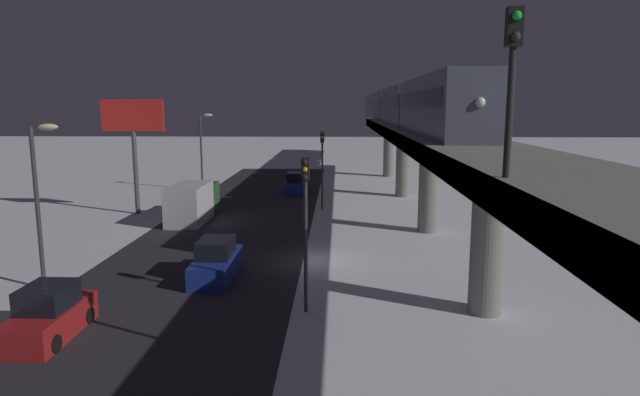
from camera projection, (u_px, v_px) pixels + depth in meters
ground_plane at (313, 261)px, 29.97m from camera, size 240.00×240.00×0.00m
avenue_asphalt at (204, 260)px, 30.17m from camera, size 11.00×87.76×0.01m
elevated_railway at (452, 157)px, 28.75m from camera, size 5.00×87.76×6.70m
subway_train at (394, 105)px, 59.78m from camera, size 2.94×74.07×3.40m
rail_signal at (512, 63)px, 12.84m from camera, size 0.36×0.41×4.00m
sedan_red at (49, 316)px, 20.01m from camera, size 1.91×4.15×1.97m
sedan_blue at (216, 262)px, 26.91m from camera, size 1.80×4.71×1.97m
sedan_blue_2 at (295, 184)px, 53.48m from camera, size 1.80×4.46×1.97m
delivery_van at (193, 202)px, 40.53m from camera, size 2.40×7.40×2.80m
traffic_light_near at (305, 212)px, 21.90m from camera, size 0.32×0.44×6.40m
traffic_light_mid at (322, 159)px, 43.99m from camera, size 0.32×0.44×6.40m
commercial_billboard at (133, 127)px, 41.92m from camera, size 4.80×0.36×8.90m
street_lamp_near at (41, 187)px, 24.64m from camera, size 1.35×0.44×7.65m
street_lamp_far at (203, 142)px, 54.20m from camera, size 1.35×0.44×7.65m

